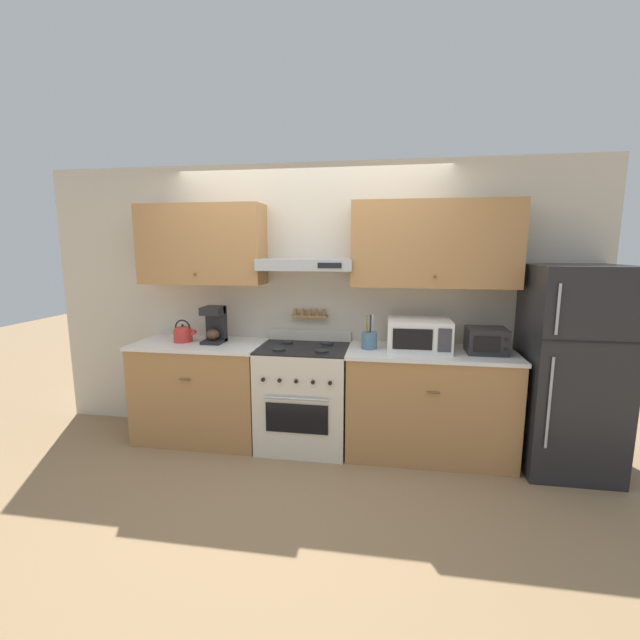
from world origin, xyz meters
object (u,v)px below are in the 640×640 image
Objects in this scene: refrigerator at (570,369)px; toaster_oven at (486,341)px; utensil_crock at (369,340)px; coffee_maker at (215,324)px; tea_kettle at (183,333)px; microwave at (419,335)px; stove_range at (304,396)px.

refrigerator reaches higher than toaster_oven.
utensil_crock is 0.96m from toaster_oven.
refrigerator is 4.96× the size of coffee_maker.
microwave is (2.14, 0.02, 0.05)m from tea_kettle.
coffee_maker reaches higher than stove_range.
tea_kettle is (-3.32, 0.05, 0.18)m from refrigerator.
microwave is at bearing 177.94° from toaster_oven.
tea_kettle is 2.68m from toaster_oven.
toaster_oven is (-0.64, 0.05, 0.20)m from refrigerator.
stove_range is at bearing -178.38° from microwave.
stove_range is 3.43× the size of utensil_crock.
tea_kettle is at bearing -180.00° from utensil_crock.
coffee_maker is 1.84m from microwave.
toaster_oven is (1.54, 0.01, 0.57)m from stove_range.
stove_range is 1.27m from tea_kettle.
stove_range is 4.63× the size of tea_kettle.
utensil_crock is (1.42, -0.03, -0.09)m from coffee_maker.
tea_kettle is at bearing 179.96° from toaster_oven.
utensil_crock reaches higher than stove_range.
refrigerator reaches higher than utensil_crock.
stove_range is 0.62× the size of refrigerator.
refrigerator is 1.21m from microwave.
refrigerator is (2.18, -0.04, 0.37)m from stove_range.
toaster_oven is (2.68, -0.00, 0.03)m from tea_kettle.
coffee_maker is at bearing 5.70° from tea_kettle.
refrigerator is 0.67m from toaster_oven.
coffee_maker is 0.64× the size of microwave.
microwave is (1.84, -0.01, -0.04)m from coffee_maker.
microwave is (0.99, 0.03, 0.60)m from stove_range.
stove_range is at bearing -2.74° from coffee_maker.
utensil_crock is (0.58, 0.01, 0.54)m from stove_range.
stove_range is 1.94× the size of microwave.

